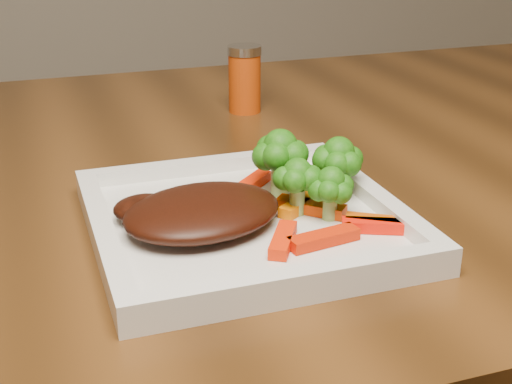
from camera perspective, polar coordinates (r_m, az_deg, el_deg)
name	(u,v)px	position (r m, az deg, el deg)	size (l,w,h in m)	color
plate	(246,225)	(0.64, -0.85, -2.66)	(0.27, 0.27, 0.01)	white
steak	(202,212)	(0.62, -4.31, -1.57)	(0.14, 0.11, 0.03)	#361108
broccoli_0	(280,161)	(0.68, 1.94, 2.53)	(0.06, 0.06, 0.07)	#2B5D0F
broccoli_1	(338,165)	(0.68, 6.59, 2.13)	(0.06, 0.06, 0.06)	#1D7313
broccoli_2	(331,188)	(0.63, 5.99, 0.30)	(0.05, 0.05, 0.06)	#356C12
broccoli_3	(298,182)	(0.64, 3.34, 0.79)	(0.05, 0.05, 0.06)	#315D0F
carrot_0	(324,238)	(0.59, 5.43, -3.71)	(0.06, 0.02, 0.01)	red
carrot_1	(374,226)	(0.62, 9.41, -2.67)	(0.05, 0.01, 0.01)	#FF1604
carrot_2	(283,240)	(0.59, 2.17, -3.85)	(0.06, 0.02, 0.01)	red
carrot_3	(331,185)	(0.70, 5.99, 0.56)	(0.06, 0.02, 0.01)	red
carrot_4	(252,183)	(0.70, -0.32, 0.70)	(0.05, 0.01, 0.01)	#FF2604
carrot_5	(311,207)	(0.65, 4.41, -1.20)	(0.06, 0.02, 0.01)	#D23903
carrot_6	(300,205)	(0.66, 3.53, -1.02)	(0.05, 0.01, 0.01)	orange
spice_shaker	(245,79)	(0.99, -0.92, 9.02)	(0.04, 0.04, 0.09)	#BA3C0A
carrot_7	(376,222)	(0.63, 9.60, -2.40)	(0.05, 0.01, 0.01)	#CB4C03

